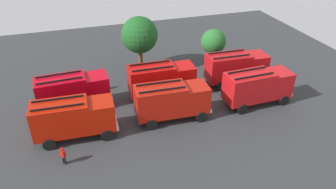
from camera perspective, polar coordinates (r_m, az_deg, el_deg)
The scene contains 15 objects.
ground_plane at distance 33.89m, azimuth 0.00°, elevation -2.03°, with size 55.08×55.08×0.00m, color #2D3033.
fire_truck_0 at distance 29.60m, azimuth -16.29°, elevation -3.86°, with size 7.30×3.01×3.88m.
fire_truck_1 at distance 30.81m, azimuth 0.61°, elevation -0.98°, with size 7.30×3.01×3.88m.
fire_truck_2 at distance 34.42m, azimuth 15.44°, elevation 1.48°, with size 7.28×2.96×3.88m.
fire_truck_3 at distance 33.75m, azimuth -16.42°, elevation 0.70°, with size 7.31×3.05×3.88m.
fire_truck_4 at distance 34.55m, azimuth -1.18°, elevation 2.80°, with size 7.25×2.88×3.88m.
fire_truck_5 at distance 37.98m, azimuth 11.87°, elevation 4.84°, with size 7.28×2.96×3.88m.
firefighter_0 at distance 31.94m, azimuth -13.58°, elevation -3.26°, with size 0.48×0.45×1.69m.
firefighter_1 at distance 27.76m, azimuth -17.96°, elevation -10.12°, with size 0.46×0.47×1.59m.
firefighter_2 at distance 36.97m, azimuth -12.39°, elevation 1.90°, with size 0.45×0.48×1.69m.
tree_0 at distance 39.60m, azimuth -5.04°, elevation 10.36°, with size 4.42×4.42×6.84m.
tree_1 at distance 41.51m, azimuth 7.99°, elevation 9.18°, with size 3.13×3.13×4.86m.
traffic_cone_0 at distance 34.54m, azimuth 6.10°, elevation -0.81°, with size 0.51×0.51×0.73m, color #F2600C.
traffic_cone_1 at distance 33.14m, azimuth -2.77°, elevation -2.24°, with size 0.45×0.45×0.65m, color #F2600C.
traffic_cone_2 at distance 37.64m, azimuth -6.66°, elevation 1.95°, with size 0.47×0.47×0.67m, color #F2600C.
Camera 1 is at (-8.57, -27.13, 18.41)m, focal length 34.68 mm.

